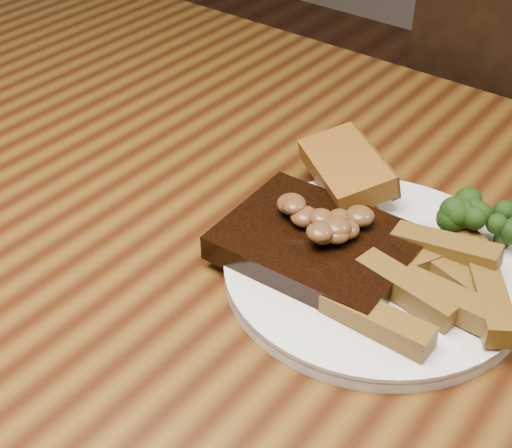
{
  "coord_description": "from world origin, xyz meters",
  "views": [
    {
      "loc": [
        0.31,
        -0.41,
        1.19
      ],
      "look_at": [
        -0.02,
        0.01,
        0.78
      ],
      "focal_mm": 50.0,
      "sensor_mm": 36.0,
      "label": 1
    }
  ],
  "objects_px": {
    "dining_table": "(265,327)",
    "steak": "(318,245)",
    "potato_wedges": "(425,293)",
    "plate": "(374,270)",
    "garlic_bread": "(344,184)"
  },
  "relations": [
    {
      "from": "potato_wedges",
      "to": "dining_table",
      "type": "bearing_deg",
      "value": -170.72
    },
    {
      "from": "steak",
      "to": "potato_wedges",
      "type": "bearing_deg",
      "value": -1.25
    },
    {
      "from": "dining_table",
      "to": "garlic_bread",
      "type": "height_order",
      "value": "garlic_bread"
    },
    {
      "from": "dining_table",
      "to": "steak",
      "type": "bearing_deg",
      "value": 26.99
    },
    {
      "from": "garlic_bread",
      "to": "plate",
      "type": "bearing_deg",
      "value": -8.3
    },
    {
      "from": "steak",
      "to": "garlic_bread",
      "type": "height_order",
      "value": "same"
    },
    {
      "from": "plate",
      "to": "potato_wedges",
      "type": "relative_size",
      "value": 2.22
    },
    {
      "from": "dining_table",
      "to": "steak",
      "type": "xyz_separation_m",
      "value": [
        0.04,
        0.02,
        0.12
      ]
    },
    {
      "from": "dining_table",
      "to": "steak",
      "type": "height_order",
      "value": "steak"
    },
    {
      "from": "garlic_bread",
      "to": "potato_wedges",
      "type": "height_order",
      "value": "same"
    },
    {
      "from": "plate",
      "to": "garlic_bread",
      "type": "relative_size",
      "value": 2.48
    },
    {
      "from": "plate",
      "to": "steak",
      "type": "height_order",
      "value": "steak"
    },
    {
      "from": "dining_table",
      "to": "plate",
      "type": "bearing_deg",
      "value": 24.9
    },
    {
      "from": "plate",
      "to": "steak",
      "type": "relative_size",
      "value": 1.62
    },
    {
      "from": "steak",
      "to": "potato_wedges",
      "type": "xyz_separation_m",
      "value": [
        0.11,
        0.0,
        -0.0
      ]
    }
  ]
}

